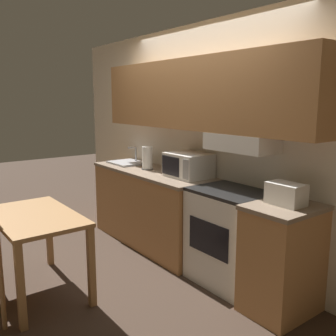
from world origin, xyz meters
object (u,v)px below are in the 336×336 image
(sink_basin, at_px, (127,162))
(paper_towel_roll, at_px, (147,158))
(microwave, at_px, (188,165))
(dining_table, at_px, (35,226))
(stove_range, at_px, (230,237))
(toaster, at_px, (286,194))

(sink_basin, bearing_deg, paper_towel_roll, -0.77)
(microwave, bearing_deg, paper_towel_roll, -171.19)
(microwave, relative_size, dining_table, 0.43)
(paper_towel_roll, xyz_separation_m, dining_table, (0.44, -1.50, -0.42))
(sink_basin, relative_size, dining_table, 0.41)
(microwave, xyz_separation_m, dining_table, (-0.21, -1.60, -0.42))
(dining_table, bearing_deg, paper_towel_roll, 106.21)
(stove_range, height_order, sink_basin, sink_basin)
(stove_range, xyz_separation_m, paper_towel_roll, (-1.35, -0.03, 0.59))
(sink_basin, height_order, paper_towel_roll, paper_towel_roll)
(microwave, bearing_deg, sink_basin, -175.32)
(microwave, height_order, paper_towel_roll, paper_towel_roll)
(microwave, height_order, toaster, microwave)
(paper_towel_roll, distance_m, dining_table, 1.62)
(microwave, bearing_deg, stove_range, -5.88)
(stove_range, relative_size, paper_towel_roll, 3.32)
(stove_range, height_order, microwave, microwave)
(microwave, height_order, sink_basin, microwave)
(stove_range, bearing_deg, toaster, 0.16)
(stove_range, distance_m, dining_table, 1.79)
(stove_range, relative_size, microwave, 1.94)
(stove_range, bearing_deg, sink_basin, -179.37)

